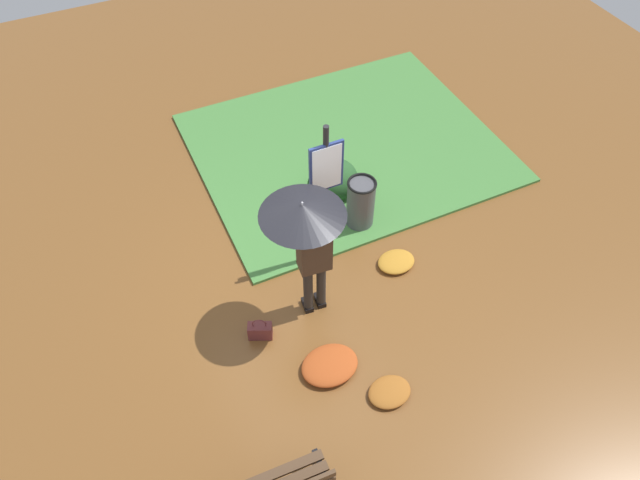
% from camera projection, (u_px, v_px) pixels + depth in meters
% --- Properties ---
extents(ground_plane, '(18.00, 18.00, 0.00)m').
position_uv_depth(ground_plane, '(299.00, 293.00, 7.87)').
color(ground_plane, brown).
extents(grass_verge, '(4.80, 4.00, 0.05)m').
position_uv_depth(grass_verge, '(346.00, 147.00, 9.77)').
color(grass_verge, '#47843D').
rests_on(grass_verge, ground_plane).
extents(person_with_umbrella, '(0.96, 0.96, 2.04)m').
position_uv_depth(person_with_umbrella, '(308.00, 231.00, 6.53)').
color(person_with_umbrella, '#2D2823').
rests_on(person_with_umbrella, ground_plane).
extents(info_sign_post, '(0.44, 0.07, 2.30)m').
position_uv_depth(info_sign_post, '(326.00, 183.00, 7.18)').
color(info_sign_post, black).
rests_on(info_sign_post, ground_plane).
extents(handbag, '(0.33, 0.25, 0.37)m').
position_uv_depth(handbag, '(260.00, 331.00, 7.35)').
color(handbag, brown).
rests_on(handbag, ground_plane).
extents(trash_bin, '(0.42, 0.42, 0.83)m').
position_uv_depth(trash_bin, '(361.00, 204.00, 8.37)').
color(trash_bin, '#4C4C51').
rests_on(trash_bin, ground_plane).
extents(shrub_cluster, '(0.74, 0.67, 0.61)m').
position_uv_depth(shrub_cluster, '(333.00, 180.00, 8.87)').
color(shrub_cluster, '#285628').
rests_on(shrub_cluster, ground_plane).
extents(leaf_pile_near_person, '(0.53, 0.42, 0.12)m').
position_uv_depth(leaf_pile_near_person, '(396.00, 262.00, 8.15)').
color(leaf_pile_near_person, '#C68428').
rests_on(leaf_pile_near_person, ground_plane).
extents(leaf_pile_by_bench, '(0.70, 0.56, 0.15)m').
position_uv_depth(leaf_pile_by_bench, '(330.00, 365.00, 7.09)').
color(leaf_pile_by_bench, '#B74C1E').
rests_on(leaf_pile_by_bench, ground_plane).
extents(leaf_pile_far_path, '(0.52, 0.41, 0.11)m').
position_uv_depth(leaf_pile_far_path, '(389.00, 392.00, 6.89)').
color(leaf_pile_far_path, '#A86023').
rests_on(leaf_pile_far_path, ground_plane).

